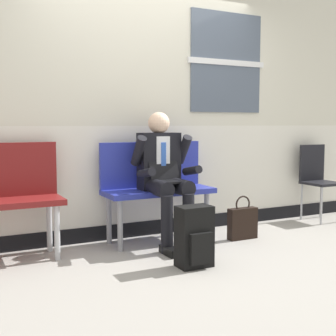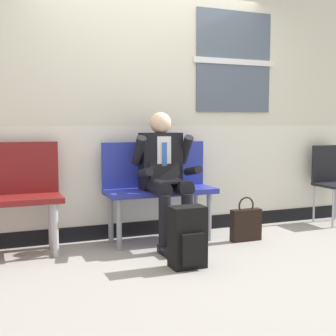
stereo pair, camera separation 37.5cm
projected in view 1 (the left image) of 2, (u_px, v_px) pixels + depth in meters
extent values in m
plane|color=#9E9991|center=(178.00, 251.00, 4.12)|extent=(18.00, 18.00, 0.00)
cube|color=beige|center=(144.00, 33.00, 4.58)|extent=(5.91, 0.12, 1.89)
cube|color=silver|center=(144.00, 173.00, 4.72)|extent=(5.91, 0.12, 0.99)
cube|color=black|center=(145.00, 227.00, 4.77)|extent=(5.91, 0.14, 0.15)
cube|color=#4C5666|center=(227.00, 63.00, 4.98)|extent=(0.91, 0.02, 1.09)
cube|color=silver|center=(227.00, 63.00, 4.97)|extent=(0.99, 0.03, 0.06)
cube|color=#28339E|center=(159.00, 191.00, 4.42)|extent=(1.08, 0.42, 0.05)
cube|color=#28339E|center=(151.00, 164.00, 4.55)|extent=(1.08, 0.04, 0.46)
cylinder|color=gray|center=(120.00, 226.00, 4.10)|extent=(0.05, 0.05, 0.48)
cylinder|color=gray|center=(109.00, 219.00, 4.37)|extent=(0.05, 0.05, 0.48)
cylinder|color=gray|center=(207.00, 216.00, 4.52)|extent=(0.05, 0.05, 0.48)
cylinder|color=gray|center=(192.00, 211.00, 4.79)|extent=(0.05, 0.05, 0.48)
cylinder|color=#B7B7BC|center=(57.00, 232.00, 3.84)|extent=(0.05, 0.05, 0.48)
cylinder|color=#B7B7BC|center=(49.00, 225.00, 4.11)|extent=(0.05, 0.05, 0.48)
cylinder|color=black|center=(158.00, 188.00, 4.17)|extent=(0.15, 0.40, 0.15)
cylinder|color=black|center=(167.00, 224.00, 4.04)|extent=(0.11, 0.11, 0.53)
cube|color=black|center=(170.00, 251.00, 4.01)|extent=(0.10, 0.26, 0.07)
cylinder|color=black|center=(179.00, 186.00, 4.27)|extent=(0.15, 0.40, 0.15)
cylinder|color=black|center=(188.00, 222.00, 4.14)|extent=(0.11, 0.11, 0.53)
cube|color=black|center=(191.00, 248.00, 4.10)|extent=(0.10, 0.26, 0.07)
cube|color=black|center=(158.00, 161.00, 4.39)|extent=(0.40, 0.18, 0.55)
cube|color=silver|center=(163.00, 157.00, 4.30)|extent=(0.14, 0.01, 0.38)
cube|color=blue|center=(163.00, 160.00, 4.30)|extent=(0.05, 0.01, 0.33)
sphere|color=beige|center=(158.00, 123.00, 4.35)|extent=(0.21, 0.21, 0.21)
cylinder|color=black|center=(139.00, 151.00, 4.21)|extent=(0.09, 0.25, 0.30)
cylinder|color=black|center=(146.00, 173.00, 4.08)|extent=(0.08, 0.27, 0.12)
cylinder|color=black|center=(184.00, 149.00, 4.42)|extent=(0.09, 0.25, 0.30)
cylinder|color=black|center=(192.00, 171.00, 4.29)|extent=(0.08, 0.27, 0.12)
cube|color=black|center=(170.00, 182.00, 4.19)|extent=(0.30, 0.22, 0.02)
cube|color=black|center=(163.00, 169.00, 4.30)|extent=(0.30, 0.08, 0.21)
cube|color=black|center=(194.00, 236.00, 3.66)|extent=(0.28, 0.18, 0.50)
cube|color=black|center=(201.00, 249.00, 3.57)|extent=(0.20, 0.04, 0.25)
cube|color=black|center=(243.00, 224.00, 4.55)|extent=(0.31, 0.09, 0.32)
torus|color=black|center=(243.00, 204.00, 4.53)|extent=(0.17, 0.02, 0.17)
cube|color=black|center=(322.00, 183.00, 5.39)|extent=(0.38, 0.38, 0.03)
cube|color=black|center=(312.00, 163.00, 5.52)|extent=(0.38, 0.03, 0.44)
cylinder|color=#A5A5AA|center=(321.00, 206.00, 5.20)|extent=(0.02, 0.02, 0.44)
cylinder|color=#A5A5AA|center=(302.00, 202.00, 5.48)|extent=(0.02, 0.02, 0.44)
cylinder|color=#A5A5AA|center=(321.00, 200.00, 5.63)|extent=(0.02, 0.02, 0.44)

